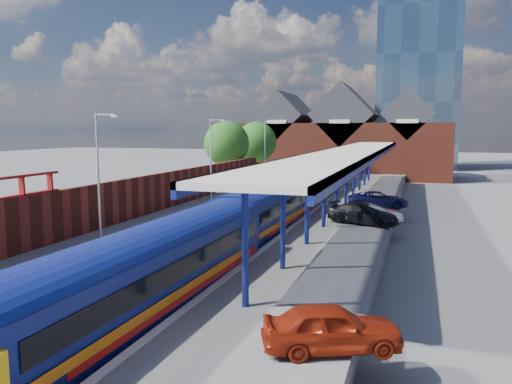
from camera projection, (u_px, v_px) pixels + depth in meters
ground at (304, 202)px, 49.12m from camera, size 240.00×240.00×0.00m
ballast_bed at (277, 219)px, 39.68m from camera, size 6.00×76.00×0.06m
rails at (277, 218)px, 39.67m from camera, size 4.51×76.00×0.14m
left_platform at (213, 209)px, 41.30m from camera, size 5.00×76.00×1.00m
right_platform at (353, 217)px, 37.78m from camera, size 6.00×76.00×1.00m
coping_left at (240, 205)px, 40.52m from camera, size 0.30×76.00×0.05m
coping_right at (316, 208)px, 38.59m from camera, size 0.30×76.00×0.05m
yellow_line at (233, 204)px, 40.70m from camera, size 0.14×76.00×0.01m
train at (302, 190)px, 41.11m from camera, size 3.14×65.95×3.45m
canopy at (351, 153)px, 39.19m from camera, size 4.50×52.00×4.48m
lamp_post_b at (100, 167)px, 27.79m from camera, size 1.48×0.18×7.00m
lamp_post_c at (212, 154)px, 42.90m from camera, size 1.48×0.18×7.00m
lamp_post_d at (266, 148)px, 58.00m from camera, size 1.48×0.18×7.00m
platform_sign at (235, 179)px, 44.65m from camera, size 0.55×0.08×2.50m
brick_wall at (144, 194)px, 35.76m from camera, size 0.35×50.00×3.86m
station_building at (345, 140)px, 74.87m from camera, size 30.00×12.12×13.78m
glass_tower at (419, 57)px, 90.73m from camera, size 14.20×14.20×40.30m
tree_near at (228, 145)px, 57.20m from camera, size 5.20×5.20×8.10m
tree_far at (257, 143)px, 64.44m from camera, size 5.20×5.20×8.10m
parked_car_red at (332, 327)px, 13.75m from camera, size 4.15×2.93×1.31m
parked_car_silver at (373, 213)px, 32.72m from camera, size 3.97×2.46×1.23m
parked_car_dark at (363, 214)px, 32.30m from camera, size 4.96×3.18×1.34m
parked_car_blue at (378, 200)px, 38.88m from camera, size 4.98×3.04×1.29m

